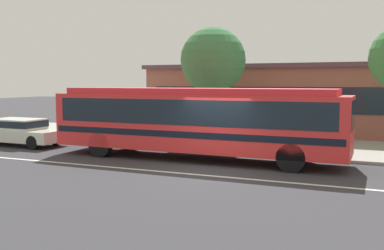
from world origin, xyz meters
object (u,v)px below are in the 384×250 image
(street_tree_near_stop, at_px, (213,61))
(pedestrian_waiting_near_sign, at_px, (303,130))
(bus_stop_sign, at_px, (293,113))
(pedestrian_walking_along_curb, at_px, (182,123))
(transit_bus, at_px, (195,118))
(sedan_behind_bus, at_px, (20,131))

(street_tree_near_stop, bearing_deg, pedestrian_waiting_near_sign, -30.09)
(pedestrian_waiting_near_sign, height_order, bus_stop_sign, bus_stop_sign)
(pedestrian_waiting_near_sign, relative_size, pedestrian_walking_along_curb, 1.04)
(street_tree_near_stop, bearing_deg, pedestrian_walking_along_curb, -128.92)
(transit_bus, relative_size, pedestrian_waiting_near_sign, 6.96)
(pedestrian_walking_along_curb, height_order, street_tree_near_stop, street_tree_near_stop)
(pedestrian_walking_along_curb, distance_m, street_tree_near_stop, 3.51)
(transit_bus, relative_size, sedan_behind_bus, 2.69)
(transit_bus, height_order, street_tree_near_stop, street_tree_near_stop)
(street_tree_near_stop, bearing_deg, bus_stop_sign, -33.99)
(transit_bus, xyz_separation_m, sedan_behind_bus, (-9.26, 0.27, -0.92))
(transit_bus, xyz_separation_m, street_tree_near_stop, (-1.01, 4.85, 2.48))
(bus_stop_sign, bearing_deg, pedestrian_waiting_near_sign, 31.03)
(sedan_behind_bus, distance_m, pedestrian_walking_along_curb, 7.86)
(sedan_behind_bus, xyz_separation_m, pedestrian_waiting_near_sign, (13.14, 1.74, 0.39))
(bus_stop_sign, bearing_deg, sedan_behind_bus, -173.20)
(sedan_behind_bus, relative_size, pedestrian_waiting_near_sign, 2.59)
(transit_bus, relative_size, bus_stop_sign, 4.47)
(pedestrian_waiting_near_sign, xyz_separation_m, street_tree_near_stop, (-4.89, 2.84, 3.01))
(pedestrian_walking_along_curb, bearing_deg, sedan_behind_bus, -155.69)
(sedan_behind_bus, xyz_separation_m, pedestrian_walking_along_curb, (7.15, 3.23, 0.35))
(pedestrian_waiting_near_sign, distance_m, bus_stop_sign, 0.81)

